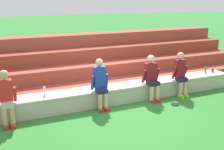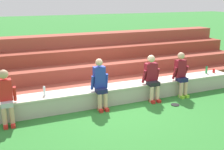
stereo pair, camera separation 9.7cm
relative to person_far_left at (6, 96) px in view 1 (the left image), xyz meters
The scene contains 13 objects.
ground_plane 3.01m from the person_far_left, ahead, with size 80.00×80.00×0.00m, color #2D752D.
stone_seating_wall 2.98m from the person_far_left, ahead, with size 8.29×0.62×0.49m.
brick_bleachers 3.83m from the person_far_left, 40.19° to the left, with size 11.42×2.74×1.69m.
person_far_left is the anchor object (origin of this frame).
person_left_of_center 2.43m from the person_far_left, ahead, with size 0.49×0.51×1.41m.
person_center 4.07m from the person_far_left, ahead, with size 0.54×0.54×1.37m.
person_right_of_center 5.10m from the person_far_left, ahead, with size 0.49×0.49×1.38m.
water_bottle_near_left 1.01m from the person_far_left, 18.76° to the left, with size 0.06×0.06×0.26m.
water_bottle_center_gap 6.44m from the person_far_left, ahead, with size 0.07×0.07×0.26m.
water_bottle_mid_right 4.40m from the person_far_left, ahead, with size 0.06×0.06×0.21m.
water_bottle_mid_left 5.51m from the person_far_left, ahead, with size 0.07×0.07×0.27m.
plastic_cup_left_end 6.74m from the person_far_left, ahead, with size 0.08×0.08×0.13m, color red.
frisbee 4.59m from the person_far_left, ahead, with size 0.24×0.24×0.02m, color black.
Camera 1 is at (-3.06, -6.68, 3.02)m, focal length 43.96 mm.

